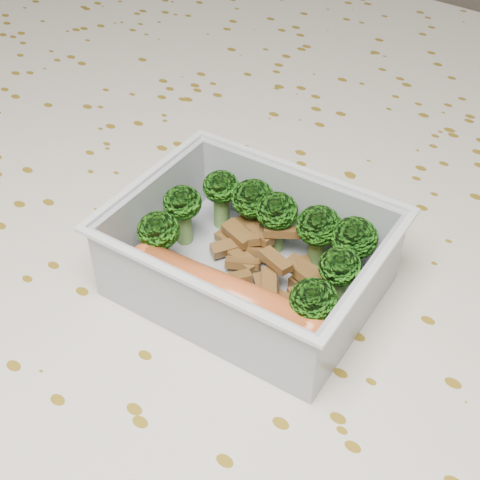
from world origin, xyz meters
The scene contains 6 objects.
dining_table centered at (0.00, 0.00, 0.67)m, with size 1.40×0.90×0.75m.
tablecloth centered at (0.00, 0.00, 0.72)m, with size 1.46×0.96×0.19m.
lunch_container centered at (0.01, -0.01, 0.78)m, with size 0.17×0.14×0.06m.
broccoli_florets centered at (0.01, 0.01, 0.79)m, with size 0.14×0.10×0.04m.
meat_pile centered at (0.01, 0.00, 0.77)m, with size 0.09×0.06×0.02m.
sausage centered at (0.01, -0.04, 0.78)m, with size 0.13×0.04×0.02m.
Camera 1 is at (0.18, -0.25, 1.06)m, focal length 50.00 mm.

